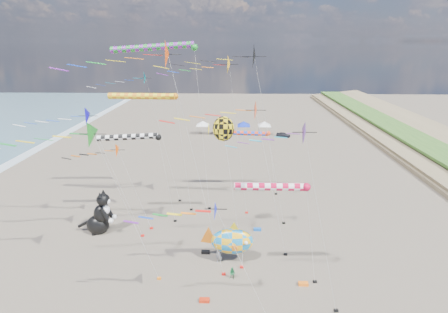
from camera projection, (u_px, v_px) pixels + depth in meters
delta_kite_0 at (237, 115)px, 32.63m from camera, size 12.93×2.17×16.61m
delta_kite_1 at (105, 154)px, 39.59m from camera, size 10.10×1.88×10.88m
delta_kite_2 at (258, 58)px, 37.50m from camera, size 13.88×3.01×21.71m
delta_kite_3 at (89, 118)px, 36.57m from camera, size 11.67×2.21×15.42m
delta_kite_4 at (220, 66)px, 40.46m from camera, size 10.75×2.39×20.46m
delta_kite_5 at (202, 217)px, 24.73m from camera, size 10.84×1.82×11.16m
delta_kite_6 at (99, 134)px, 29.08m from camera, size 12.18×2.47×15.88m
delta_kite_7 at (299, 136)px, 24.79m from camera, size 8.87×1.93×16.58m
delta_kite_8 at (163, 57)px, 27.79m from camera, size 13.02×2.44×22.02m
delta_kite_9 at (144, 80)px, 44.63m from camera, size 9.88×1.90×18.29m
windsock_0 at (250, 134)px, 49.21m from camera, size 7.61×0.64×9.70m
windsock_1 at (156, 48)px, 41.13m from camera, size 11.62×0.82×21.44m
windsock_2 at (275, 187)px, 30.08m from camera, size 7.92×0.73×10.15m
windsock_3 at (131, 137)px, 40.89m from camera, size 8.93×0.75×11.41m
windsock_4 at (145, 97)px, 42.54m from camera, size 9.96×0.81×15.74m
angelfish_kite at (221, 130)px, 35.71m from camera, size 3.74×3.02×14.50m
cat_inflatable at (99, 212)px, 40.89m from camera, size 4.16×2.33×5.41m
fish_inflatable at (232, 241)px, 35.35m from camera, size 5.81×2.64×4.66m
person_adult at (219, 255)px, 35.76m from camera, size 0.65×0.44×1.75m
child_green at (232, 273)px, 33.32m from camera, size 0.72×0.64×1.24m
child_blue at (238, 243)px, 38.48m from camera, size 0.65×0.58×1.06m
kite_bag_0 at (204, 300)px, 30.54m from camera, size 0.90×0.44×0.30m
kite_bag_1 at (257, 229)px, 42.04m from camera, size 0.90×0.44×0.30m
kite_bag_2 at (303, 284)px, 32.61m from camera, size 0.90×0.44×0.30m
kite_bag_3 at (206, 252)px, 37.52m from camera, size 0.90×0.44×0.30m
tent_row at (233, 122)px, 84.45m from camera, size 19.20×4.20×3.80m
parked_car at (283, 135)px, 83.03m from camera, size 3.56×2.67×1.13m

